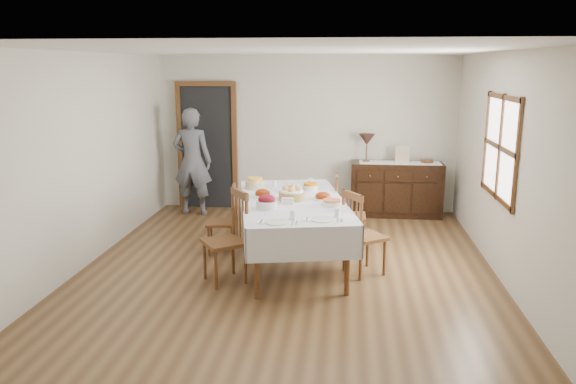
# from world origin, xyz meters

# --- Properties ---
(ground) EXTENTS (6.00, 6.00, 0.00)m
(ground) POSITION_xyz_m (0.00, 0.00, 0.00)
(ground) COLOR brown
(room_shell) EXTENTS (5.02, 6.02, 2.65)m
(room_shell) POSITION_xyz_m (-0.15, 0.42, 1.64)
(room_shell) COLOR white
(room_shell) RESTS_ON ground
(dining_table) EXTENTS (1.69, 2.61, 0.83)m
(dining_table) POSITION_xyz_m (0.05, 0.20, 0.73)
(dining_table) COLOR silver
(dining_table) RESTS_ON ground
(chair_left_near) EXTENTS (0.61, 0.61, 1.06)m
(chair_left_near) POSITION_xyz_m (-0.62, -0.42, 0.54)
(chair_left_near) COLOR #573218
(chair_left_near) RESTS_ON ground
(chair_left_far) EXTENTS (0.42, 0.42, 0.91)m
(chair_left_far) POSITION_xyz_m (-0.89, 0.57, 0.46)
(chair_left_far) COLOR #573218
(chair_left_far) RESTS_ON ground
(chair_right_near) EXTENTS (0.59, 0.59, 1.01)m
(chair_right_near) POSITION_xyz_m (0.88, -0.05, 0.51)
(chair_right_near) COLOR #573218
(chair_right_near) RESTS_ON ground
(chair_right_far) EXTENTS (0.42, 0.42, 1.00)m
(chair_right_far) POSITION_xyz_m (0.70, 0.92, 0.51)
(chair_right_far) COLOR #573218
(chair_right_far) RESTS_ON ground
(sideboard) EXTENTS (1.48, 0.54, 0.89)m
(sideboard) POSITION_xyz_m (1.51, 2.72, 0.45)
(sideboard) COLOR black
(sideboard) RESTS_ON ground
(person) EXTENTS (0.61, 0.41, 1.89)m
(person) POSITION_xyz_m (-1.84, 2.47, 0.95)
(person) COLOR #50525A
(person) RESTS_ON ground
(bread_basket) EXTENTS (0.32, 0.32, 0.18)m
(bread_basket) POSITION_xyz_m (0.03, 0.20, 0.90)
(bread_basket) COLOR olive
(bread_basket) RESTS_ON dining_table
(egg_basket) EXTENTS (0.23, 0.23, 0.10)m
(egg_basket) POSITION_xyz_m (-0.01, 0.66, 0.86)
(egg_basket) COLOR black
(egg_basket) RESTS_ON dining_table
(ham_platter_a) EXTENTS (0.32, 0.32, 0.11)m
(ham_platter_a) POSITION_xyz_m (-0.35, 0.35, 0.86)
(ham_platter_a) COLOR silver
(ham_platter_a) RESTS_ON dining_table
(ham_platter_b) EXTENTS (0.27, 0.27, 0.11)m
(ham_platter_b) POSITION_xyz_m (0.41, 0.27, 0.86)
(ham_platter_b) COLOR silver
(ham_platter_b) RESTS_ON dining_table
(beet_bowl) EXTENTS (0.25, 0.25, 0.16)m
(beet_bowl) POSITION_xyz_m (-0.21, -0.24, 0.90)
(beet_bowl) COLOR silver
(beet_bowl) RESTS_ON dining_table
(carrot_bowl) EXTENTS (0.20, 0.20, 0.09)m
(carrot_bowl) POSITION_xyz_m (0.22, 0.78, 0.87)
(carrot_bowl) COLOR silver
(carrot_bowl) RESTS_ON dining_table
(pineapple_bowl) EXTENTS (0.26, 0.26, 0.15)m
(pineapple_bowl) POSITION_xyz_m (-0.52, 0.79, 0.90)
(pineapple_bowl) COLOR #C7B88A
(pineapple_bowl) RESTS_ON dining_table
(casserole_dish) EXTENTS (0.24, 0.24, 0.07)m
(casserole_dish) POSITION_xyz_m (0.53, -0.02, 0.86)
(casserole_dish) COLOR silver
(casserole_dish) RESTS_ON dining_table
(butter_dish) EXTENTS (0.16, 0.12, 0.07)m
(butter_dish) POSITION_xyz_m (0.00, 0.00, 0.86)
(butter_dish) COLOR silver
(butter_dish) RESTS_ON dining_table
(setting_left) EXTENTS (0.44, 0.31, 0.10)m
(setting_left) POSITION_xyz_m (0.03, -0.78, 0.85)
(setting_left) COLOR silver
(setting_left) RESTS_ON dining_table
(setting_right) EXTENTS (0.44, 0.31, 0.10)m
(setting_right) POSITION_xyz_m (0.50, -0.63, 0.85)
(setting_right) COLOR silver
(setting_right) RESTS_ON dining_table
(glass_far_a) EXTENTS (0.06, 0.06, 0.09)m
(glass_far_a) POSITION_xyz_m (-0.27, 0.92, 0.87)
(glass_far_a) COLOR white
(glass_far_a) RESTS_ON dining_table
(glass_far_b) EXTENTS (0.07, 0.07, 0.09)m
(glass_far_b) POSITION_xyz_m (0.20, 1.10, 0.88)
(glass_far_b) COLOR white
(glass_far_b) RESTS_ON dining_table
(runner) EXTENTS (1.30, 0.35, 0.01)m
(runner) POSITION_xyz_m (1.55, 2.68, 0.89)
(runner) COLOR white
(runner) RESTS_ON sideboard
(table_lamp) EXTENTS (0.26, 0.26, 0.46)m
(table_lamp) POSITION_xyz_m (1.01, 2.73, 1.24)
(table_lamp) COLOR brown
(table_lamp) RESTS_ON sideboard
(picture_frame) EXTENTS (0.22, 0.08, 0.28)m
(picture_frame) POSITION_xyz_m (1.58, 2.64, 1.03)
(picture_frame) COLOR tan
(picture_frame) RESTS_ON sideboard
(deco_bowl) EXTENTS (0.20, 0.20, 0.06)m
(deco_bowl) POSITION_xyz_m (1.99, 2.72, 0.92)
(deco_bowl) COLOR #573218
(deco_bowl) RESTS_ON sideboard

